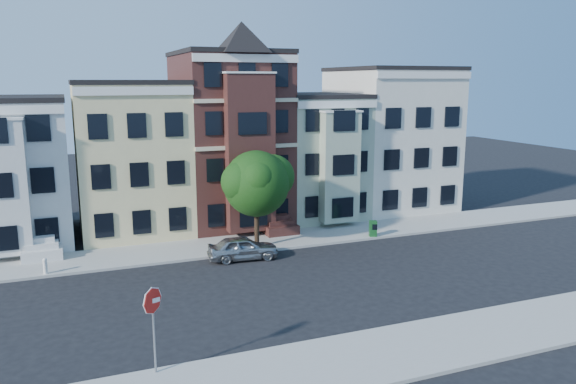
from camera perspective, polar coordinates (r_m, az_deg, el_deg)
name	(u,v)px	position (r m, az deg, el deg)	size (l,w,h in m)	color
ground	(309,285)	(29.10, 2.10, -9.39)	(120.00, 120.00, 0.00)	black
far_sidewalk	(259,242)	(36.17, -3.01, -5.11)	(60.00, 4.00, 0.15)	#9E9B93
near_sidewalk	(393,352)	(22.60, 10.59, -15.73)	(60.00, 4.00, 0.15)	#9E9B93
house_white	(1,173)	(40.04, -27.10, 1.75)	(8.00, 9.00, 9.00)	silver
house_yellow	(131,159)	(39.97, -15.69, 3.28)	(7.00, 9.00, 10.00)	beige
house_brown	(229,140)	(41.14, -6.00, 5.26)	(7.00, 9.00, 12.00)	#401E1A
house_green	(311,156)	(43.51, 2.32, 3.65)	(6.00, 9.00, 9.00)	#9EAC92
house_cream	(389,140)	(46.65, 10.25, 5.23)	(8.00, 9.00, 11.00)	silver
street_tree	(256,188)	(34.08, -3.24, 0.40)	(6.36, 6.36, 7.40)	#1E4C14
parked_car	(243,248)	(32.88, -4.61, -5.69)	(1.64, 4.08, 1.39)	#9FA2A6
newspaper_box	(373,229)	(37.48, 8.63, -3.69)	(0.47, 0.42, 1.05)	#185422
fire_hydrant	(45,268)	(32.75, -23.43, -7.05)	(0.24, 0.24, 0.68)	silver
stop_sign	(154,325)	(20.53, -13.50, -12.99)	(0.98, 0.14, 3.57)	#B71811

